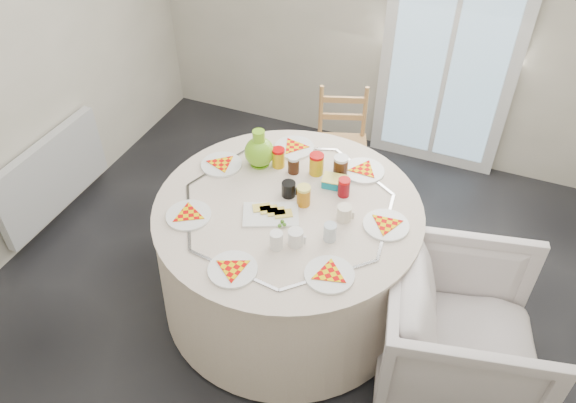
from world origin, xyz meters
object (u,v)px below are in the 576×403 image
at_px(armchair, 463,331).
at_px(green_pitcher, 259,150).
at_px(wooden_chair, 342,141).
at_px(radiator, 52,176).
at_px(table, 288,255).

bearing_deg(armchair, green_pitcher, 59.61).
distance_m(wooden_chair, armchair, 1.69).
bearing_deg(radiator, wooden_chair, 30.86).
bearing_deg(green_pitcher, armchair, -22.68).
relative_size(table, armchair, 1.85).
bearing_deg(radiator, green_pitcher, 8.67).
xyz_separation_m(table, wooden_chair, (-0.04, 1.12, 0.09)).
relative_size(wooden_chair, armchair, 1.01).
bearing_deg(green_pitcher, radiator, -175.67).
relative_size(armchair, green_pitcher, 3.58).
height_order(radiator, armchair, armchair).
bearing_deg(radiator, table, -1.84).
relative_size(radiator, table, 0.65).
relative_size(wooden_chair, green_pitcher, 3.60).
xyz_separation_m(radiator, wooden_chair, (1.77, 1.06, 0.09)).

